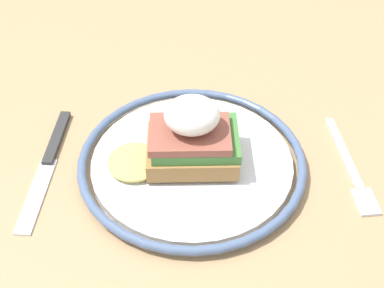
% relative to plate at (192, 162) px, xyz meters
% --- Properties ---
extents(dining_table, '(1.08, 0.91, 0.76)m').
position_rel_plate_xyz_m(dining_table, '(0.02, -0.02, -0.11)').
color(dining_table, tan).
rests_on(dining_table, ground_plane).
extents(plate, '(0.26, 0.26, 0.02)m').
position_rel_plate_xyz_m(plate, '(0.00, 0.00, 0.00)').
color(plate, silver).
rests_on(plate, dining_table).
extents(sandwich, '(0.14, 0.08, 0.08)m').
position_rel_plate_xyz_m(sandwich, '(0.00, 0.00, 0.04)').
color(sandwich, '#9E703D').
rests_on(sandwich, plate).
extents(fork, '(0.03, 0.15, 0.00)m').
position_rel_plate_xyz_m(fork, '(-0.18, 0.01, -0.01)').
color(fork, silver).
rests_on(fork, dining_table).
extents(knife, '(0.03, 0.19, 0.01)m').
position_rel_plate_xyz_m(knife, '(0.16, -0.01, -0.01)').
color(knife, '#2D2D2D').
rests_on(knife, dining_table).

